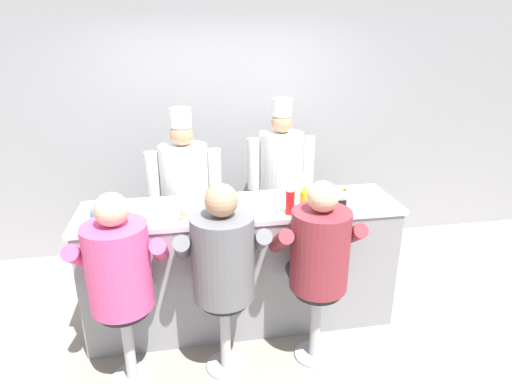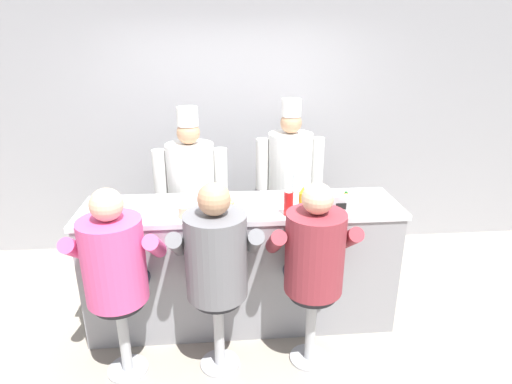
{
  "view_description": "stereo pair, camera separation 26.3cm",
  "coord_description": "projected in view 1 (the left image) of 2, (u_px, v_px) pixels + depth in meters",
  "views": [
    {
      "loc": [
        -0.41,
        -2.74,
        2.32
      ],
      "look_at": [
        0.11,
        0.28,
        1.17
      ],
      "focal_mm": 30.0,
      "sensor_mm": 36.0,
      "label": 1
    },
    {
      "loc": [
        -0.15,
        -2.77,
        2.32
      ],
      "look_at": [
        0.11,
        0.28,
        1.17
      ],
      "focal_mm": 30.0,
      "sensor_mm": 36.0,
      "label": 2
    }
  ],
  "objects": [
    {
      "name": "mustard_bottle_yellow",
      "position": [
        304.0,
        200.0,
        3.16
      ],
      "size": [
        0.06,
        0.06,
        0.22
      ],
      "color": "yellow",
      "rests_on": "diner_counter"
    },
    {
      "name": "wall_back",
      "position": [
        222.0,
        129.0,
        4.57
      ],
      "size": [
        10.0,
        0.06,
        2.7
      ],
      "color": "#99999E",
      "rests_on": "ground_plane"
    },
    {
      "name": "napkin_dispenser_chrome",
      "position": [
        340.0,
        202.0,
        3.23
      ],
      "size": [
        0.13,
        0.08,
        0.14
      ],
      "color": "silver",
      "rests_on": "diner_counter"
    },
    {
      "name": "diner_seated_pink",
      "position": [
        120.0,
        270.0,
        2.78
      ],
      "size": [
        0.63,
        0.62,
        1.42
      ],
      "color": "#B2B5BA",
      "rests_on": "ground_plane"
    },
    {
      "name": "water_pitcher_clear",
      "position": [
        298.0,
        184.0,
        3.5
      ],
      "size": [
        0.15,
        0.13,
        0.2
      ],
      "color": "silver",
      "rests_on": "diner_counter"
    },
    {
      "name": "breakfast_plate",
      "position": [
        227.0,
        205.0,
        3.3
      ],
      "size": [
        0.27,
        0.27,
        0.05
      ],
      "color": "white",
      "rests_on": "diner_counter"
    },
    {
      "name": "cereal_bowl",
      "position": [
        99.0,
        213.0,
        3.14
      ],
      "size": [
        0.13,
        0.13,
        0.05
      ],
      "color": "#4C7FB7",
      "rests_on": "diner_counter"
    },
    {
      "name": "ground_plane",
      "position": [
        248.0,
        342.0,
        3.41
      ],
      "size": [
        20.0,
        20.0,
        0.0
      ],
      "primitive_type": "plane",
      "color": "#9E9384"
    },
    {
      "name": "cook_in_whites_near",
      "position": [
        185.0,
        193.0,
        3.89
      ],
      "size": [
        0.67,
        0.43,
        1.72
      ],
      "color": "#232328",
      "rests_on": "ground_plane"
    },
    {
      "name": "diner_seated_grey",
      "position": [
        223.0,
        260.0,
        2.89
      ],
      "size": [
        0.64,
        0.63,
        1.43
      ],
      "color": "#B2B5BA",
      "rests_on": "ground_plane"
    },
    {
      "name": "diner_counter",
      "position": [
        242.0,
        265.0,
        3.51
      ],
      "size": [
        2.49,
        0.63,
        1.05
      ],
      "color": "gray",
      "rests_on": "ground_plane"
    },
    {
      "name": "diner_seated_maroon",
      "position": [
        318.0,
        253.0,
        3.0
      ],
      "size": [
        0.62,
        0.61,
        1.41
      ],
      "color": "#B2B5BA",
      "rests_on": "ground_plane"
    },
    {
      "name": "coffee_mug_tan",
      "position": [
        187.0,
        215.0,
        3.07
      ],
      "size": [
        0.13,
        0.09,
        0.08
      ],
      "color": "beige",
      "rests_on": "diner_counter"
    },
    {
      "name": "cook_in_whites_far",
      "position": [
        281.0,
        177.0,
        4.31
      ],
      "size": [
        0.68,
        0.43,
        1.73
      ],
      "color": "#232328",
      "rests_on": "ground_plane"
    },
    {
      "name": "hot_sauce_bottle_orange",
      "position": [
        344.0,
        197.0,
        3.33
      ],
      "size": [
        0.04,
        0.04,
        0.13
      ],
      "color": "orange",
      "rests_on": "diner_counter"
    },
    {
      "name": "ketchup_bottle_red",
      "position": [
        290.0,
        200.0,
        3.15
      ],
      "size": [
        0.07,
        0.07,
        0.24
      ],
      "color": "red",
      "rests_on": "diner_counter"
    }
  ]
}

